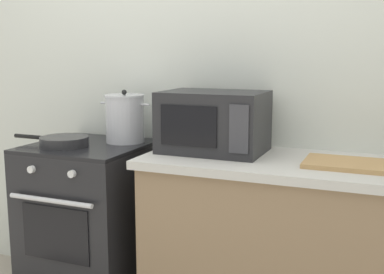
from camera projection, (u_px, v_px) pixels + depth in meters
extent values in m
cube|color=silver|center=(225.00, 82.00, 2.64)|extent=(4.40, 0.10, 2.50)
cube|color=#8C7051|center=(322.00, 265.00, 2.23)|extent=(1.64, 0.56, 0.88)
cube|color=beige|center=(327.00, 168.00, 2.15)|extent=(1.70, 0.60, 0.04)
cube|color=black|center=(91.00, 227.00, 2.68)|extent=(0.60, 0.60, 0.90)
cube|color=black|center=(88.00, 146.00, 2.60)|extent=(0.60, 0.60, 0.02)
cube|color=black|center=(55.00, 234.00, 2.39)|extent=(0.39, 0.01, 0.28)
cylinder|color=silver|center=(50.00, 201.00, 2.34)|extent=(0.48, 0.02, 0.02)
cylinder|color=silver|center=(31.00, 169.00, 2.38)|extent=(0.04, 0.02, 0.04)
cylinder|color=silver|center=(72.00, 174.00, 2.29)|extent=(0.04, 0.02, 0.04)
cylinder|color=silver|center=(125.00, 120.00, 2.65)|extent=(0.21, 0.21, 0.25)
cylinder|color=silver|center=(124.00, 96.00, 2.63)|extent=(0.22, 0.22, 0.01)
sphere|color=black|center=(124.00, 92.00, 2.62)|extent=(0.03, 0.03, 0.03)
cylinder|color=silver|center=(105.00, 103.00, 2.68)|extent=(0.05, 0.01, 0.01)
cylinder|color=silver|center=(145.00, 105.00, 2.59)|extent=(0.05, 0.01, 0.01)
cylinder|color=#28282B|center=(64.00, 141.00, 2.55)|extent=(0.26, 0.26, 0.05)
cylinder|color=black|center=(30.00, 137.00, 2.63)|extent=(0.20, 0.02, 0.02)
cube|color=#232326|center=(214.00, 122.00, 2.39)|extent=(0.50, 0.36, 0.30)
cube|color=black|center=(188.00, 126.00, 2.24)|extent=(0.28, 0.01, 0.19)
cube|color=#38383D|center=(239.00, 129.00, 2.15)|extent=(0.09, 0.01, 0.22)
cube|color=tan|center=(347.00, 164.00, 2.10)|extent=(0.36, 0.26, 0.02)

